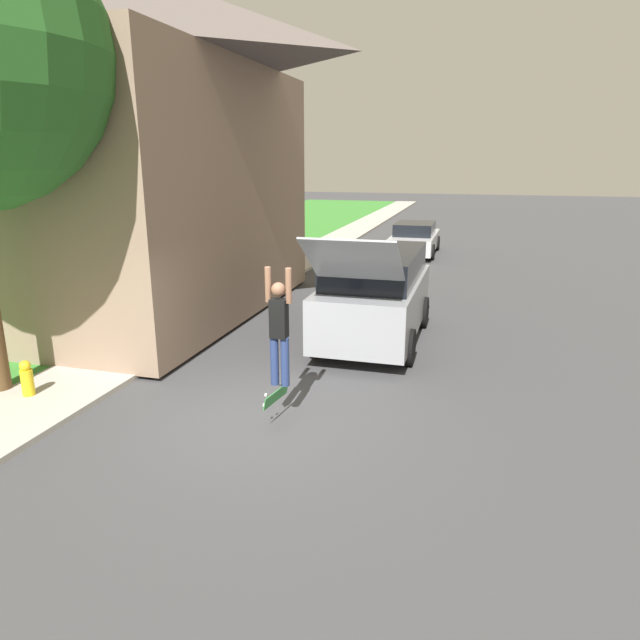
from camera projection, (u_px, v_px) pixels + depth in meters
ground_plane at (254, 418)px, 8.94m from camera, size 120.00×120.00×0.00m
lawn at (76, 297)px, 16.58m from camera, size 10.00×80.00×0.08m
sidewalk at (214, 307)px, 15.42m from camera, size 1.80×80.00×0.10m
house at (59, 127)px, 14.59m from camera, size 11.19×9.79×8.94m
suv_parked at (375, 294)px, 12.49m from camera, size 2.09×5.11×2.66m
car_down_street at (415, 239)px, 24.02m from camera, size 1.89×4.31×1.34m
skateboarder at (279, 326)px, 8.53m from camera, size 0.41×0.21×1.84m
skateboard at (276, 396)px, 8.73m from camera, size 0.19×0.77×0.24m
fire_hydrant at (27, 378)px, 9.50m from camera, size 0.20×0.20×0.61m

